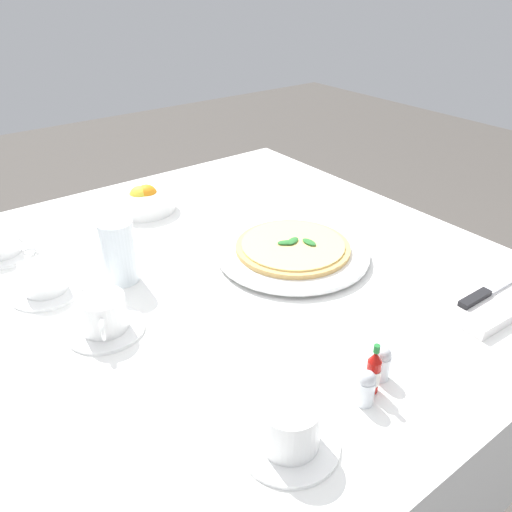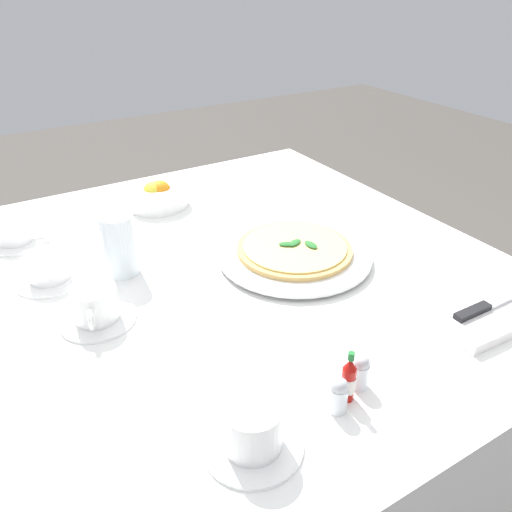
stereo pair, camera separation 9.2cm
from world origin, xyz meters
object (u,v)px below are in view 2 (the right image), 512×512
Objects in this scene: coffee_cup_far_right at (253,429)px; coffee_cup_far_left at (95,306)px; pizza_plate at (294,254)px; salt_shaker at (360,373)px; coffee_cup_right_edge at (14,232)px; dinner_knife at (492,303)px; hot_sauce_bottle at (350,379)px; water_glass_left_edge at (120,247)px; citrus_bowl at (157,196)px; napkin_folded at (489,310)px; coffee_cup_center_back at (48,269)px; pizza at (295,248)px; pepper_shaker at (338,396)px.

coffee_cup_far_right is 0.37m from coffee_cup_far_left.
pizza_plate is 0.37m from salt_shaker.
coffee_cup_right_edge is 0.68× the size of dinner_knife.
dinner_knife is 2.35× the size of hot_sauce_bottle.
citrus_bowl is at bearing 56.11° from water_glass_left_edge.
coffee_cup_far_left is 1.05× the size of water_glass_left_edge.
dinner_knife is (0.50, 0.03, -0.01)m from coffee_cup_far_right.
pizza_plate is at bearing -22.23° from water_glass_left_edge.
coffee_cup_far_right is 2.31× the size of salt_shaker.
coffee_cup_far_right reaches higher than pizza_plate.
hot_sauce_bottle reaches higher than citrus_bowl.
pizza_plate is 0.38m from napkin_folded.
dinner_knife is (0.63, -0.51, -0.00)m from coffee_cup_center_back.
pizza is at bearing 48.96° from coffee_cup_far_right.
water_glass_left_edge is 0.52m from hot_sauce_bottle.
hot_sauce_bottle is (-0.02, -0.75, 0.01)m from citrus_bowl.
salt_shaker is (0.28, -0.35, -0.00)m from coffee_cup_far_left.
pepper_shaker is (0.13, -0.01, -0.01)m from coffee_cup_far_right.
coffee_cup_far_left reaches higher than salt_shaker.
salt_shaker is 0.06m from pepper_shaker.
coffee_cup_far_right reaches higher than coffee_cup_far_left.
citrus_bowl is 0.75m from hot_sauce_bottle.
pizza is 1.81× the size of coffee_cup_far_left.
water_glass_left_edge is at bearing 108.47° from hot_sauce_bottle.
water_glass_left_edge is 0.63× the size of dinner_knife.
coffee_cup_far_left is at bearing 151.02° from dinner_knife.
coffee_cup_far_left is 0.38m from coffee_cup_right_edge.
coffee_cup_right_edge reaches higher than pizza_plate.
pizza_plate is 0.41m from pepper_shaker.
citrus_bowl reaches higher than pizza.
water_glass_left_edge is 0.68m from napkin_folded.
coffee_cup_center_back reaches higher than dinner_knife.
coffee_cup_far_right is at bearing -77.24° from coffee_cup_right_edge.
napkin_folded is at bearing 3.15° from coffee_cup_far_right.
coffee_cup_far_left reaches higher than coffee_cup_center_back.
dinner_knife is at bearing 1.99° from napkin_folded.
pizza is 0.38m from napkin_folded.
pizza_plate is at bearing -0.10° from coffee_cup_far_left.
hot_sauce_bottle reaches higher than napkin_folded.
pizza_plate is 2.43× the size of coffee_cup_far_right.
napkin_folded is at bearing -61.73° from pizza.
salt_shaker reaches higher than dinner_knife.
pepper_shaker is at bearing -63.92° from coffee_cup_center_back.
pizza is 4.19× the size of salt_shaker.
napkin_folded is (0.63, -0.51, -0.02)m from coffee_cup_center_back.
water_glass_left_edge is at bearing 111.77° from salt_shaker.
citrus_bowl reaches higher than salt_shaker.
pizza_plate is at bearing 48.98° from coffee_cup_far_right.
pepper_shaker is (-0.04, -0.76, -0.00)m from citrus_bowl.
water_glass_left_edge reaches higher than salt_shaker.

